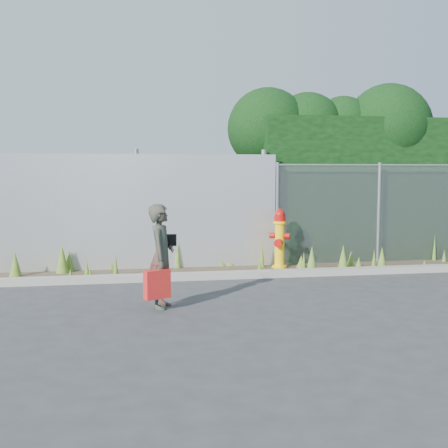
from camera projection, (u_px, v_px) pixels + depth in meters
name	position (u px, v px, depth m)	size (l,w,h in m)	color
ground	(261.00, 301.00, 8.10)	(80.00, 80.00, 0.00)	#333335
curb	(237.00, 275.00, 9.86)	(16.00, 0.22, 0.12)	gray
weed_strip	(233.00, 264.00, 10.53)	(16.00, 1.34, 0.53)	#413425
corrugated_fence	(53.00, 213.00, 10.39)	(8.50, 0.21, 2.30)	#B7B9BF
chainlink_fence	(426.00, 212.00, 11.67)	(6.50, 0.07, 2.05)	gray
hedge	(402.00, 163.00, 12.62)	(7.91, 2.08, 3.80)	black
fire_hydrant	(280.00, 239.00, 10.77)	(0.39, 0.35, 1.17)	yellow
woman	(161.00, 256.00, 7.66)	(0.52, 0.34, 1.43)	#0E5942
red_tote_bag	(157.00, 284.00, 7.50)	(0.35, 0.13, 0.46)	red
black_shoulder_bag	(169.00, 240.00, 7.76)	(0.21, 0.09, 0.16)	black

